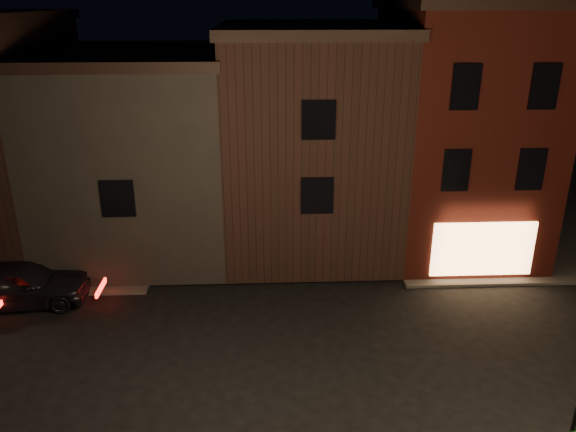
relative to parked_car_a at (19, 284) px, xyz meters
name	(u,v)px	position (x,y,z in m)	size (l,w,h in m)	color
ground	(282,373)	(9.38, -4.50, -0.83)	(120.00, 120.00, 0.00)	black
corner_building	(460,126)	(17.38, 4.97, 4.57)	(6.50, 8.50, 10.50)	#3E100B
row_building_a	(307,135)	(10.88, 6.00, 4.01)	(7.30, 10.30, 9.40)	black
row_building_b	(143,148)	(3.63, 6.00, 3.51)	(7.80, 10.30, 8.40)	black
parked_car_a	(19,284)	(0.00, 0.00, 0.00)	(1.96, 4.86, 1.66)	black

